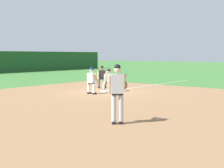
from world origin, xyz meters
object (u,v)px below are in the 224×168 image
first_base_bag (105,91)px  umpire (102,76)px  baseball (112,98)px  baserunner (91,80)px  pitcher (118,90)px  first_baseman (109,79)px

first_base_bag → umpire: (1.52, 1.56, 0.75)m
first_base_bag → baseball: 2.67m
baseball → baserunner: bearing=71.8°
baseball → pitcher: pitcher is taller
baseball → pitcher: bearing=-139.3°
baseball → umpire: umpire is taller
first_base_bag → first_baseman: (0.51, 0.12, 0.69)m
umpire → first_baseman: bearing=-125.2°
first_base_bag → baserunner: size_ratio=0.26×
umpire → pitcher: bearing=-136.7°
first_base_bag → umpire: size_ratio=0.26×
pitcher → umpire: (7.69, 7.24, -0.27)m
first_base_bag → baserunner: bearing=-179.8°
baserunner → umpire: 3.13m
baseball → baserunner: 2.19m
pitcher → umpire: size_ratio=1.27×
first_base_bag → baserunner: (-1.19, -0.00, 0.75)m
first_baseman → umpire: 1.76m
baseball → baserunner: (0.64, 1.95, 0.76)m
first_base_bag → first_baseman: size_ratio=0.28×
pitcher → umpire: pitcher is taller
first_base_bag → pitcher: (-6.17, -5.68, 1.01)m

